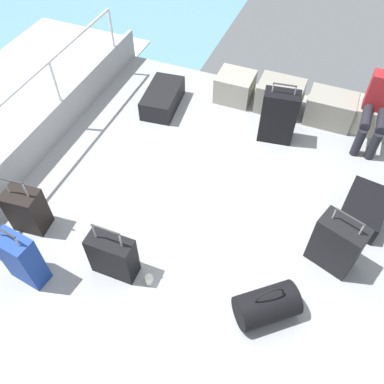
% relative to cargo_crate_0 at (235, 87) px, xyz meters
% --- Properties ---
extents(ground_plane, '(4.40, 5.20, 0.06)m').
position_rel_cargo_crate_0_xyz_m(ground_plane, '(0.30, -2.14, -0.22)').
color(ground_plane, '#939699').
extents(gunwale_port, '(0.06, 5.20, 0.45)m').
position_rel_cargo_crate_0_xyz_m(gunwale_port, '(-1.87, -2.14, 0.03)').
color(gunwale_port, '#939699').
rests_on(gunwale_port, ground_plane).
extents(railing_port, '(0.04, 4.20, 1.02)m').
position_rel_cargo_crate_0_xyz_m(railing_port, '(-1.87, -2.14, 0.59)').
color(railing_port, silver).
rests_on(railing_port, ground_plane).
extents(cargo_crate_0, '(0.54, 0.46, 0.39)m').
position_rel_cargo_crate_0_xyz_m(cargo_crate_0, '(0.00, 0.00, 0.00)').
color(cargo_crate_0, gray).
rests_on(cargo_crate_0, ground_plane).
extents(cargo_crate_1, '(0.64, 0.45, 0.41)m').
position_rel_cargo_crate_0_xyz_m(cargo_crate_1, '(0.65, 0.01, 0.01)').
color(cargo_crate_1, gray).
rests_on(cargo_crate_1, ground_plane).
extents(cargo_crate_2, '(0.65, 0.43, 0.41)m').
position_rel_cargo_crate_0_xyz_m(cargo_crate_2, '(1.34, -0.00, 0.01)').
color(cargo_crate_2, gray).
rests_on(cargo_crate_2, ground_plane).
extents(cargo_crate_3, '(0.59, 0.41, 0.39)m').
position_rel_cargo_crate_0_xyz_m(cargo_crate_3, '(1.86, 0.03, 0.00)').
color(cargo_crate_3, '#9E9989').
rests_on(cargo_crate_3, ground_plane).
extents(passenger_seated, '(0.34, 0.66, 1.09)m').
position_rel_cargo_crate_0_xyz_m(passenger_seated, '(1.86, -0.15, 0.38)').
color(passenger_seated, maroon).
rests_on(passenger_seated, ground_plane).
extents(suitcase_0, '(0.51, 0.83, 0.28)m').
position_rel_cargo_crate_0_xyz_m(suitcase_0, '(-0.88, -0.55, -0.06)').
color(suitcase_0, black).
rests_on(suitcase_0, ground_plane).
extents(suitcase_1, '(0.45, 0.22, 0.71)m').
position_rel_cargo_crate_0_xyz_m(suitcase_1, '(-0.23, -3.11, 0.06)').
color(suitcase_1, black).
rests_on(suitcase_1, ground_plane).
extents(suitcase_2, '(0.52, 0.72, 0.25)m').
position_rel_cargo_crate_0_xyz_m(suitcase_2, '(1.97, -1.51, -0.07)').
color(suitcase_2, black).
rests_on(suitcase_2, ground_plane).
extents(suitcase_3, '(0.51, 0.39, 0.76)m').
position_rel_cargo_crate_0_xyz_m(suitcase_3, '(1.74, -2.21, 0.11)').
color(suitcase_3, black).
rests_on(suitcase_3, ground_plane).
extents(suitcase_4, '(0.38, 0.29, 0.73)m').
position_rel_cargo_crate_0_xyz_m(suitcase_4, '(-1.33, -2.96, 0.07)').
color(suitcase_4, black).
rests_on(suitcase_4, ground_plane).
extents(suitcase_5, '(0.47, 0.30, 0.84)m').
position_rel_cargo_crate_0_xyz_m(suitcase_5, '(0.76, -0.61, 0.16)').
color(suitcase_5, black).
rests_on(suitcase_5, ground_plane).
extents(suitcase_6, '(0.39, 0.24, 0.78)m').
position_rel_cargo_crate_0_xyz_m(suitcase_6, '(-0.98, -3.48, 0.13)').
color(suitcase_6, navy).
rests_on(suitcase_6, ground_plane).
extents(duffel_bag, '(0.64, 0.61, 0.47)m').
position_rel_cargo_crate_0_xyz_m(duffel_bag, '(1.28, -3.00, -0.03)').
color(duffel_bag, black).
rests_on(duffel_bag, ground_plane).
extents(paper_cup, '(0.08, 0.08, 0.10)m').
position_rel_cargo_crate_0_xyz_m(paper_cup, '(0.14, -3.11, -0.14)').
color(paper_cup, white).
rests_on(paper_cup, ground_plane).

